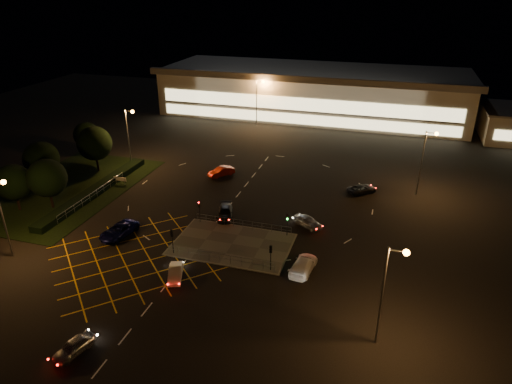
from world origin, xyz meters
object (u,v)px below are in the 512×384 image
(signal_ne, at_px, (287,220))
(car_near_silver, at_px, (74,347))
(car_queue_white, at_px, (175,273))
(signal_nw, at_px, (199,207))
(car_left_blue, at_px, (119,230))
(car_far_dkgrey, at_px, (225,212))
(car_approach_white, at_px, (303,265))
(car_right_silver, at_px, (308,221))
(signal_se, at_px, (271,253))
(car_circ_red, at_px, (221,172))
(car_east_grey, at_px, (362,189))
(signal_sw, at_px, (172,237))

(signal_ne, bearing_deg, car_near_silver, -117.74)
(signal_ne, bearing_deg, car_queue_white, -127.82)
(signal_nw, height_order, car_left_blue, signal_nw)
(car_left_blue, height_order, car_far_dkgrey, car_left_blue)
(signal_ne, relative_size, car_far_dkgrey, 0.65)
(car_approach_white, bearing_deg, car_far_dkgrey, -29.90)
(signal_nw, height_order, car_right_silver, signal_nw)
(signal_se, height_order, car_near_silver, signal_se)
(car_far_dkgrey, bearing_deg, car_queue_white, -108.22)
(car_circ_red, height_order, car_approach_white, car_approach_white)
(car_queue_white, height_order, car_east_grey, car_queue_white)
(car_far_dkgrey, xyz_separation_m, car_right_silver, (11.36, 0.72, 0.03))
(signal_ne, height_order, car_near_silver, signal_ne)
(signal_sw, distance_m, car_queue_white, 5.28)
(signal_ne, xyz_separation_m, car_east_grey, (7.98, 16.10, -1.72))
(car_circ_red, bearing_deg, signal_sw, -44.57)
(car_circ_red, xyz_separation_m, car_approach_white, (18.61, -23.06, 0.03))
(car_circ_red, bearing_deg, signal_se, -19.85)
(signal_ne, distance_m, car_left_blue, 21.47)
(signal_se, relative_size, car_east_grey, 0.68)
(car_left_blue, relative_size, car_far_dkgrey, 1.14)
(car_near_silver, xyz_separation_m, car_right_silver, (15.17, 28.31, 0.07))
(signal_se, xyz_separation_m, car_right_silver, (2.02, 11.28, -1.63))
(signal_sw, distance_m, car_approach_white, 15.62)
(car_queue_white, bearing_deg, car_right_silver, 32.89)
(car_near_silver, relative_size, car_circ_red, 0.86)
(signal_se, distance_m, car_near_silver, 21.58)
(car_queue_white, relative_size, car_far_dkgrey, 0.81)
(car_far_dkgrey, xyz_separation_m, car_approach_white, (12.84, -9.51, 0.07))
(signal_sw, relative_size, signal_ne, 1.00)
(car_near_silver, xyz_separation_m, car_queue_white, (3.57, 12.66, -0.02))
(signal_sw, bearing_deg, car_approach_white, -176.14)
(signal_nw, xyz_separation_m, car_queue_white, (2.41, -12.35, -1.72))
(car_left_blue, distance_m, car_east_grey, 36.13)
(signal_nw, height_order, car_approach_white, signal_nw)
(car_far_dkgrey, bearing_deg, car_east_grey, 20.73)
(signal_ne, relative_size, car_east_grey, 0.68)
(car_queue_white, distance_m, car_circ_red, 29.01)
(car_far_dkgrey, relative_size, car_circ_red, 1.07)
(signal_ne, height_order, car_left_blue, signal_ne)
(signal_sw, height_order, car_right_silver, signal_sw)
(signal_se, height_order, car_queue_white, signal_se)
(signal_nw, distance_m, car_east_grey, 25.71)
(car_queue_white, distance_m, car_left_blue, 12.58)
(car_east_grey, bearing_deg, car_queue_white, 107.50)
(car_left_blue, distance_m, car_right_silver, 24.42)
(signal_se, bearing_deg, car_east_grey, -108.32)
(signal_se, bearing_deg, car_queue_white, 24.49)
(car_left_blue, relative_size, car_east_grey, 1.19)
(car_left_blue, bearing_deg, car_queue_white, -19.00)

